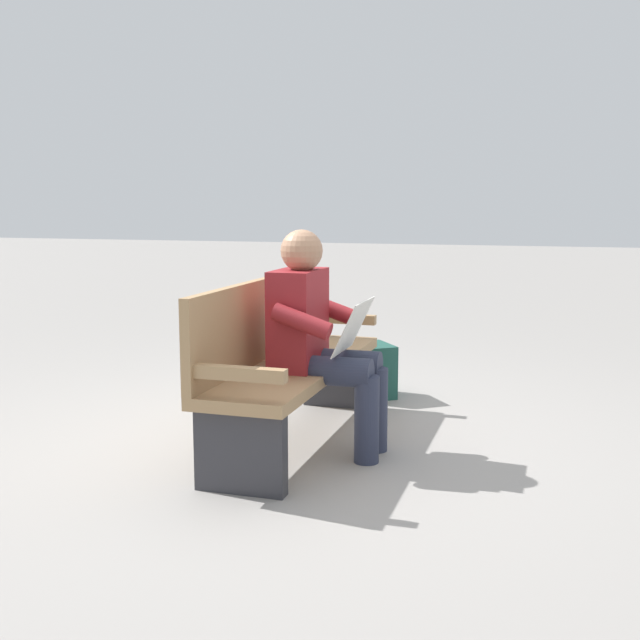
% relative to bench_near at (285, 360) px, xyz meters
% --- Properties ---
extents(ground_plane, '(40.00, 40.00, 0.00)m').
position_rel_bench_near_xyz_m(ground_plane, '(0.00, 0.07, -0.46)').
color(ground_plane, gray).
extents(bench_near, '(1.80, 0.50, 0.90)m').
position_rel_bench_near_xyz_m(bench_near, '(0.00, 0.00, 0.00)').
color(bench_near, '#9E7A51').
rests_on(bench_near, ground).
extents(person_seated, '(0.57, 0.58, 1.18)m').
position_rel_bench_near_xyz_m(person_seated, '(0.12, 0.23, 0.17)').
color(person_seated, maroon).
rests_on(person_seated, ground).
extents(backpack, '(0.40, 0.40, 0.36)m').
position_rel_bench_near_xyz_m(backpack, '(-1.12, 0.23, -0.28)').
color(backpack, '#1E4C42').
rests_on(backpack, ground).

